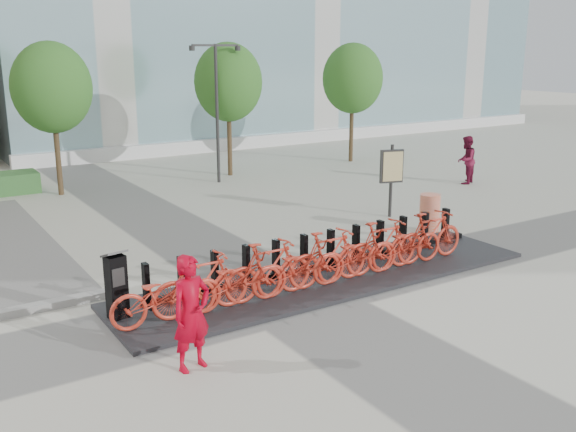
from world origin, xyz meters
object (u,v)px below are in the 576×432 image
kiosk (116,285)px  worker_red (191,313)px  bike_0 (164,295)px  map_sign (392,169)px  pedestrian (466,160)px  construction_barrel (430,213)px

kiosk → worker_red: bearing=-89.3°
bike_0 → map_sign: size_ratio=0.93×
kiosk → pedestrian: pedestrian is taller
bike_0 → map_sign: map_sign is taller
map_sign → worker_red: bearing=-131.1°
bike_0 → kiosk: kiosk is taller
bike_0 → pedestrian: pedestrian is taller
bike_0 → kiosk: 0.92m
kiosk → map_sign: map_sign is taller
worker_red → map_sign: bearing=19.6°
bike_0 → map_sign: (8.59, 3.74, 0.82)m
kiosk → construction_barrel: size_ratio=1.24×
kiosk → worker_red: (0.42, -2.35, 0.22)m
kiosk → map_sign: bearing=9.2°
bike_0 → worker_red: size_ratio=1.09×
pedestrian → bike_0: bearing=-3.9°
pedestrian → construction_barrel: pedestrian is taller
worker_red → map_sign: map_sign is taller
construction_barrel → map_sign: map_sign is taller
pedestrian → construction_barrel: 7.03m
construction_barrel → map_sign: (0.21, 1.82, 0.90)m
construction_barrel → map_sign: bearing=83.4°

